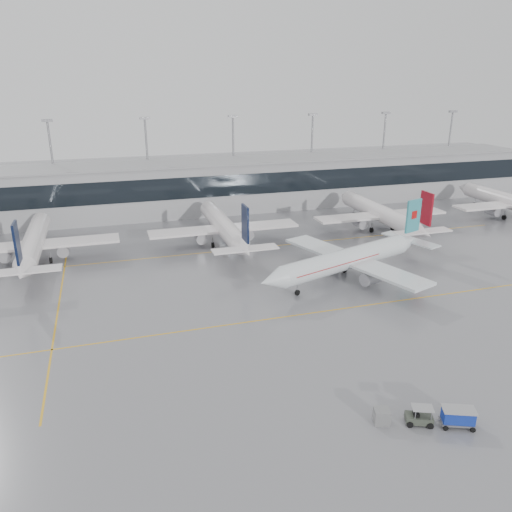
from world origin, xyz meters
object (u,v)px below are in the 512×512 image
object	(u,v)px
air_canada_jet	(352,258)
baggage_tug	(419,418)
baggage_cart	(458,416)
gse_unit	(382,416)

from	to	relation	value
air_canada_jet	baggage_tug	distance (m)	37.08
air_canada_jet	baggage_cart	distance (m)	37.57
gse_unit	air_canada_jet	bearing A→B (deg)	85.15
baggage_tug	baggage_cart	distance (m)	3.63
baggage_tug	gse_unit	world-z (taller)	baggage_tug
baggage_tug	baggage_cart	bearing A→B (deg)	-0.00
baggage_tug	gse_unit	bearing A→B (deg)	-176.41
air_canada_jet	baggage_cart	bearing A→B (deg)	59.60
gse_unit	baggage_tug	bearing A→B (deg)	-1.30
gse_unit	baggage_cart	bearing A→B (deg)	-3.10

